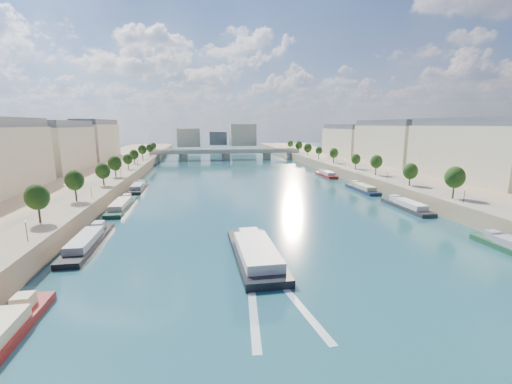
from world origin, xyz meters
name	(u,v)px	position (x,y,z in m)	size (l,w,h in m)	color
ground	(250,190)	(0.00, 100.00, 0.00)	(700.00, 700.00, 0.00)	#0B2A31
quay_left	(62,190)	(-72.00, 100.00, 2.50)	(44.00, 520.00, 5.00)	#9E8460
quay_right	(409,180)	(72.00, 100.00, 2.50)	(44.00, 520.00, 5.00)	#9E8460
pave_left	(103,182)	(-57.00, 100.00, 5.05)	(14.00, 520.00, 0.10)	gray
pave_right	(378,175)	(57.00, 100.00, 5.05)	(14.00, 520.00, 0.10)	gray
trees_left	(109,167)	(-55.00, 102.00, 10.48)	(4.80, 268.80, 8.26)	#382B1E
trees_right	(364,160)	(55.00, 110.00, 10.48)	(4.80, 268.80, 8.26)	#382B1E
lamps_left	(108,179)	(-52.50, 90.00, 7.78)	(0.36, 200.36, 4.28)	black
lamps_right	(364,168)	(52.50, 105.00, 7.78)	(0.36, 200.36, 4.28)	black
buildings_left	(35,151)	(-85.00, 112.00, 16.45)	(16.00, 226.00, 23.20)	#BAAC8F
buildings_right	(421,146)	(85.00, 112.00, 16.45)	(16.00, 226.00, 23.20)	#BAAC8F
skyline	(222,136)	(3.19, 319.52, 14.66)	(79.00, 42.00, 22.00)	#BAAC8F
bridge	(226,153)	(0.00, 226.05, 5.08)	(112.00, 12.00, 8.15)	#C1B79E
tour_barge	(255,253)	(-9.46, 27.27, 1.13)	(8.81, 29.36, 3.97)	black
wake	(272,298)	(-9.46, 10.70, 0.02)	(10.76, 25.98, 0.04)	silver
moored_barges_left	(107,221)	(-45.50, 57.74, 0.84)	(5.00, 124.91, 3.60)	maroon
moored_barges_right	(413,209)	(45.50, 57.10, 0.84)	(5.00, 166.60, 3.60)	black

